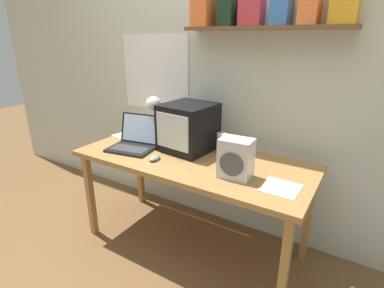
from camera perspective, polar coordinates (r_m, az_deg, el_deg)
ground_plane at (r=2.43m, az=-0.00°, el=-18.55°), size 12.00×12.00×0.00m
back_wall at (r=2.32m, az=6.49°, el=14.87°), size 5.60×0.24×2.60m
corner_desk at (r=2.08m, az=-0.00°, el=-4.18°), size 1.63×0.70×0.72m
crt_monitor at (r=2.15m, az=-0.72°, el=3.22°), size 0.37×0.38×0.34m
laptop at (r=2.26m, az=-10.85°, el=0.77°), size 0.36×0.34×0.23m
desk_lamp at (r=2.31m, az=-7.19°, el=6.34°), size 0.16×0.20×0.36m
juice_glass at (r=2.13m, az=5.60°, el=-0.02°), size 0.07×0.07×0.15m
space_heater at (r=1.76m, az=8.35°, el=-2.72°), size 0.20×0.15×0.24m
computer_mouse at (r=2.03m, az=-7.12°, el=-2.62°), size 0.07×0.11×0.03m
printed_handout at (r=1.73m, az=16.54°, el=-8.00°), size 0.20×0.21×0.00m
loose_paper_near_laptop at (r=2.54m, az=-11.37°, el=1.47°), size 0.33×0.27×0.00m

